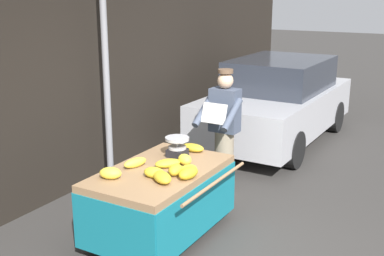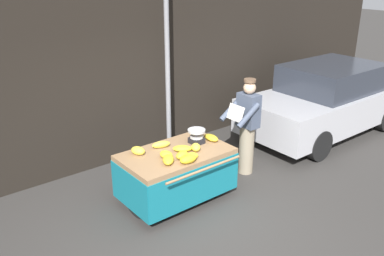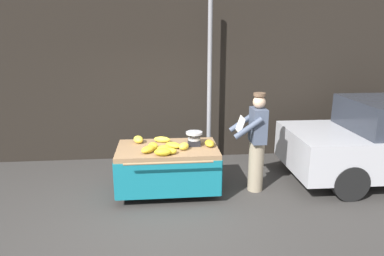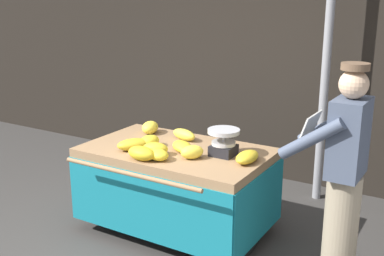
{
  "view_description": "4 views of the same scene",
  "coord_description": "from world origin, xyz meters",
  "views": [
    {
      "loc": [
        -4.03,
        -1.95,
        2.7
      ],
      "look_at": [
        0.7,
        0.79,
        1.17
      ],
      "focal_mm": 46.02,
      "sensor_mm": 36.0,
      "label": 1
    },
    {
      "loc": [
        -3.2,
        -3.71,
        3.48
      ],
      "look_at": [
        0.56,
        1.0,
        1.07
      ],
      "focal_mm": 38.58,
      "sensor_mm": 36.0,
      "label": 2
    },
    {
      "loc": [
        0.04,
        -4.61,
        2.65
      ],
      "look_at": [
        0.56,
        0.85,
        1.15
      ],
      "focal_mm": 32.43,
      "sensor_mm": 36.0,
      "label": 3
    },
    {
      "loc": [
        2.4,
        -2.59,
        2.18
      ],
      "look_at": [
        0.3,
        0.9,
        1.04
      ],
      "focal_mm": 44.84,
      "sensor_mm": 36.0,
      "label": 4
    }
  ],
  "objects": [
    {
      "name": "banana_bunch_3",
      "position": [
        -0.09,
        0.79,
        0.88
      ],
      "size": [
        0.17,
        0.23,
        0.11
      ],
      "primitive_type": "ellipsoid",
      "rotation": [
        0.0,
        0.0,
        0.06
      ],
      "color": "yellow",
      "rests_on": "banana_cart"
    },
    {
      "name": "banana_bunch_7",
      "position": [
        -0.16,
        0.64,
        0.88
      ],
      "size": [
        0.31,
        0.34,
        0.11
      ],
      "primitive_type": "ellipsoid",
      "rotation": [
        0.0,
        0.0,
        2.51
      ],
      "color": "gold",
      "rests_on": "banana_cart"
    },
    {
      "name": "banana_bunch_0",
      "position": [
        0.19,
        0.54,
        0.87
      ],
      "size": [
        0.24,
        0.2,
        0.09
      ],
      "primitive_type": "ellipsoid",
      "rotation": [
        0.0,
        0.0,
        1.28
      ],
      "color": "yellow",
      "rests_on": "banana_cart"
    },
    {
      "name": "street_pole",
      "position": [
        1.05,
        2.32,
        1.64
      ],
      "size": [
        0.09,
        0.09,
        3.28
      ],
      "primitive_type": "cylinder",
      "color": "gray",
      "rests_on": "ground"
    },
    {
      "name": "banana_bunch_5",
      "position": [
        0.85,
        0.87,
        0.87
      ],
      "size": [
        0.16,
        0.29,
        0.1
      ],
      "primitive_type": "ellipsoid",
      "rotation": [
        0.0,
        0.0,
        0.0
      ],
      "color": "gold",
      "rests_on": "banana_cart"
    },
    {
      "name": "back_wall",
      "position": [
        0.0,
        2.79,
        2.19
      ],
      "size": [
        16.0,
        0.24,
        4.37
      ],
      "primitive_type": "cube",
      "color": "black",
      "rests_on": "ground"
    },
    {
      "name": "parked_car",
      "position": [
        4.35,
        1.1,
        0.75
      ],
      "size": [
        3.92,
        1.78,
        1.51
      ],
      "color": "#BCBCC1",
      "rests_on": "ground"
    },
    {
      "name": "banana_bunch_9",
      "position": [
        0.09,
        0.64,
        0.88
      ],
      "size": [
        0.26,
        0.2,
        0.11
      ],
      "primitive_type": "ellipsoid",
      "rotation": [
        0.0,
        0.0,
        1.85
      ],
      "color": "gold",
      "rests_on": "banana_cart"
    },
    {
      "name": "weighing_scale",
      "position": [
        0.6,
        0.93,
        0.94
      ],
      "size": [
        0.28,
        0.28,
        0.24
      ],
      "color": "black",
      "rests_on": "banana_cart"
    },
    {
      "name": "banana_cart",
      "position": [
        0.15,
        0.87,
        0.6
      ],
      "size": [
        1.69,
        1.21,
        0.82
      ],
      "color": "#93704C",
      "rests_on": "ground"
    },
    {
      "name": "banana_bunch_4",
      "position": [
        0.06,
        1.14,
        0.88
      ],
      "size": [
        0.31,
        0.19,
        0.1
      ],
      "primitive_type": "ellipsoid",
      "rotation": [
        0.0,
        0.0,
        1.28
      ],
      "color": "yellow",
      "rests_on": "banana_cart"
    },
    {
      "name": "vendor_person",
      "position": [
        1.65,
        0.84,
        0.87
      ],
      "size": [
        0.59,
        0.52,
        1.71
      ],
      "color": "gray",
      "rests_on": "ground"
    },
    {
      "name": "banana_bunch_6",
      "position": [
        0.24,
        0.83,
        0.87
      ],
      "size": [
        0.32,
        0.3,
        0.09
      ],
      "primitive_type": "ellipsoid",
      "rotation": [
        0.0,
        0.0,
        0.9
      ],
      "color": "yellow",
      "rests_on": "banana_cart"
    },
    {
      "name": "banana_bunch_2",
      "position": [
        -0.34,
        1.16,
        0.89
      ],
      "size": [
        0.22,
        0.27,
        0.12
      ],
      "primitive_type": "ellipsoid",
      "rotation": [
        0.0,
        0.0,
        0.34
      ],
      "color": "yellow",
      "rests_on": "banana_cart"
    },
    {
      "name": "banana_bunch_8",
      "position": [
        0.07,
        0.47,
        0.88
      ],
      "size": [
        0.28,
        0.18,
        0.12
      ],
      "primitive_type": "ellipsoid",
      "rotation": [
        0.0,
        0.0,
        1.48
      ],
      "color": "gold",
      "rests_on": "banana_cart"
    },
    {
      "name": "banana_bunch_1",
      "position": [
        0.41,
        0.72,
        0.88
      ],
      "size": [
        0.23,
        0.24,
        0.12
      ],
      "primitive_type": "ellipsoid",
      "rotation": [
        0.0,
        0.0,
        2.5
      ],
      "color": "yellow",
      "rests_on": "banana_cart"
    }
  ]
}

